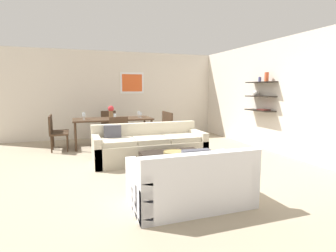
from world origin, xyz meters
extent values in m
plane|color=tan|center=(0.00, 0.00, 0.00)|extent=(18.00, 18.00, 0.00)
cube|color=silver|center=(0.30, 3.53, 1.35)|extent=(8.40, 0.06, 2.70)
cube|color=white|center=(0.25, 3.48, 1.73)|extent=(0.76, 0.02, 0.68)
cube|color=#E55926|center=(0.25, 3.47, 1.73)|extent=(0.64, 0.01, 0.54)
cube|color=silver|center=(3.03, 0.60, 1.35)|extent=(0.06, 8.20, 2.70)
cube|color=black|center=(2.86, 0.46, 1.70)|extent=(0.28, 0.90, 0.02)
cube|color=black|center=(2.86, 0.46, 1.35)|extent=(0.28, 0.90, 0.02)
cube|color=black|center=(2.86, 0.46, 1.00)|extent=(0.28, 0.90, 0.02)
cylinder|color=#D85933|center=(2.86, 0.26, 1.82)|extent=(0.10, 0.10, 0.22)
sphere|color=silver|center=(2.86, 0.64, 1.43)|extent=(0.14, 0.14, 0.14)
cylinder|color=#4C518C|center=(2.86, 0.51, 1.77)|extent=(0.07, 0.07, 0.12)
cube|color=#4C1E19|center=(2.86, 0.31, 1.03)|extent=(0.20, 0.28, 0.03)
cube|color=beige|center=(-0.06, 0.30, 0.21)|extent=(2.37, 0.90, 0.42)
cube|color=beige|center=(-0.06, 0.67, 0.60)|extent=(2.37, 0.16, 0.36)
cube|color=beige|center=(-1.17, 0.30, 0.30)|extent=(0.14, 0.90, 0.60)
cube|color=beige|center=(1.06, 0.30, 0.30)|extent=(0.14, 0.90, 0.60)
cube|color=beige|center=(-0.75, 0.26, 0.47)|extent=(0.68, 0.70, 0.10)
cube|color=beige|center=(-0.06, 0.26, 0.47)|extent=(0.68, 0.70, 0.10)
cube|color=beige|center=(0.64, 0.26, 0.47)|extent=(0.68, 0.70, 0.10)
cube|color=#4C4C56|center=(-0.81, 0.49, 0.60)|extent=(0.37, 0.17, 0.36)
cube|color=white|center=(-0.14, -2.00, 0.21)|extent=(1.56, 0.90, 0.42)
cube|color=white|center=(-0.14, -2.37, 0.60)|extent=(1.56, 0.16, 0.36)
cube|color=white|center=(0.57, -2.00, 0.30)|extent=(0.14, 0.90, 0.60)
cube|color=white|center=(-0.85, -2.00, 0.30)|extent=(0.14, 0.90, 0.60)
cube|color=white|center=(0.18, -1.96, 0.47)|extent=(0.62, 0.70, 0.10)
cube|color=white|center=(-0.46, -1.96, 0.47)|extent=(0.62, 0.70, 0.10)
cube|color=#4C4C56|center=(-0.14, -2.19, 0.60)|extent=(0.36, 0.13, 0.36)
cube|color=black|center=(0.11, -0.80, 0.19)|extent=(1.13, 0.92, 0.38)
cylinder|color=#99844C|center=(0.07, -0.81, 0.41)|extent=(0.36, 0.36, 0.05)
torus|color=#99844C|center=(0.07, -0.81, 0.43)|extent=(0.37, 0.37, 0.02)
cube|color=#422D1E|center=(-0.57, 2.14, 0.73)|extent=(2.07, 0.88, 0.04)
cylinder|color=#422D1E|center=(-1.55, 1.76, 0.35)|extent=(0.06, 0.06, 0.71)
cylinder|color=#422D1E|center=(0.40, 1.76, 0.35)|extent=(0.06, 0.06, 0.71)
cylinder|color=#422D1E|center=(-1.55, 2.52, 0.35)|extent=(0.06, 0.06, 0.71)
cylinder|color=#422D1E|center=(0.40, 2.52, 0.35)|extent=(0.06, 0.06, 0.71)
cube|color=#422D1E|center=(-0.57, 1.38, 0.43)|extent=(0.44, 0.44, 0.04)
cube|color=#422D1E|center=(-0.57, 1.18, 0.67)|extent=(0.44, 0.04, 0.43)
cylinder|color=#422D1E|center=(-0.39, 1.56, 0.21)|extent=(0.04, 0.04, 0.41)
cylinder|color=#422D1E|center=(-0.75, 1.56, 0.21)|extent=(0.04, 0.04, 0.41)
cylinder|color=#422D1E|center=(-0.39, 1.20, 0.21)|extent=(0.04, 0.04, 0.41)
cylinder|color=#422D1E|center=(-0.75, 1.20, 0.21)|extent=(0.04, 0.04, 0.41)
cube|color=#422D1E|center=(-0.57, 2.90, 0.43)|extent=(0.44, 0.44, 0.04)
cube|color=#422D1E|center=(-0.57, 3.10, 0.67)|extent=(0.44, 0.04, 0.43)
cylinder|color=#422D1E|center=(-0.75, 2.72, 0.21)|extent=(0.04, 0.04, 0.41)
cylinder|color=#422D1E|center=(-0.39, 2.72, 0.21)|extent=(0.04, 0.04, 0.41)
cylinder|color=#422D1E|center=(-0.75, 3.08, 0.21)|extent=(0.04, 0.04, 0.41)
cylinder|color=#422D1E|center=(-0.39, 3.08, 0.21)|extent=(0.04, 0.04, 0.41)
cube|color=#422D1E|center=(-1.93, 1.94, 0.43)|extent=(0.44, 0.44, 0.04)
cube|color=#422D1E|center=(-2.13, 1.94, 0.67)|extent=(0.04, 0.44, 0.43)
cylinder|color=#422D1E|center=(-1.75, 1.76, 0.21)|extent=(0.04, 0.04, 0.41)
cylinder|color=#422D1E|center=(-1.75, 2.12, 0.21)|extent=(0.04, 0.04, 0.41)
cylinder|color=#422D1E|center=(-2.11, 1.76, 0.21)|extent=(0.04, 0.04, 0.41)
cylinder|color=#422D1E|center=(-2.11, 2.12, 0.21)|extent=(0.04, 0.04, 0.41)
cube|color=#422D1E|center=(-1.93, 2.34, 0.43)|extent=(0.44, 0.44, 0.04)
cube|color=#422D1E|center=(-2.13, 2.34, 0.67)|extent=(0.04, 0.44, 0.43)
cylinder|color=#422D1E|center=(-1.75, 2.16, 0.21)|extent=(0.04, 0.04, 0.41)
cylinder|color=#422D1E|center=(-1.75, 2.52, 0.21)|extent=(0.04, 0.04, 0.41)
cylinder|color=#422D1E|center=(-2.11, 2.16, 0.21)|extent=(0.04, 0.04, 0.41)
cylinder|color=#422D1E|center=(-2.11, 2.52, 0.21)|extent=(0.04, 0.04, 0.41)
cube|color=#422D1E|center=(0.78, 2.34, 0.43)|extent=(0.44, 0.44, 0.04)
cube|color=#422D1E|center=(0.98, 2.34, 0.67)|extent=(0.04, 0.44, 0.43)
cylinder|color=#422D1E|center=(0.60, 2.52, 0.21)|extent=(0.04, 0.04, 0.41)
cylinder|color=#422D1E|center=(0.60, 2.16, 0.21)|extent=(0.04, 0.04, 0.41)
cylinder|color=#422D1E|center=(0.96, 2.52, 0.21)|extent=(0.04, 0.04, 0.41)
cylinder|color=#422D1E|center=(0.96, 2.16, 0.21)|extent=(0.04, 0.04, 0.41)
cube|color=#422D1E|center=(0.78, 1.94, 0.43)|extent=(0.44, 0.44, 0.04)
cube|color=#422D1E|center=(0.98, 1.94, 0.67)|extent=(0.04, 0.44, 0.43)
cylinder|color=#422D1E|center=(0.60, 2.12, 0.21)|extent=(0.04, 0.04, 0.41)
cylinder|color=#422D1E|center=(0.60, 1.76, 0.21)|extent=(0.04, 0.04, 0.41)
cylinder|color=#422D1E|center=(0.96, 2.12, 0.21)|extent=(0.04, 0.04, 0.41)
cylinder|color=#422D1E|center=(0.96, 1.76, 0.21)|extent=(0.04, 0.04, 0.41)
cylinder|color=silver|center=(-0.57, 2.52, 0.75)|extent=(0.06, 0.06, 0.01)
cylinder|color=silver|center=(-0.57, 2.52, 0.79)|extent=(0.01, 0.01, 0.06)
cylinder|color=silver|center=(-0.57, 2.52, 0.86)|extent=(0.06, 0.06, 0.10)
cylinder|color=silver|center=(0.17, 2.25, 0.75)|extent=(0.06, 0.06, 0.01)
cylinder|color=silver|center=(0.17, 2.25, 0.79)|extent=(0.01, 0.01, 0.06)
cylinder|color=silver|center=(0.17, 2.25, 0.87)|extent=(0.07, 0.07, 0.10)
cylinder|color=silver|center=(-1.32, 2.25, 0.75)|extent=(0.06, 0.06, 0.01)
cylinder|color=silver|center=(-1.32, 2.25, 0.80)|extent=(0.01, 0.01, 0.09)
cylinder|color=silver|center=(-1.32, 2.25, 0.89)|extent=(0.08, 0.08, 0.08)
cylinder|color=silver|center=(-0.57, 1.76, 0.75)|extent=(0.06, 0.06, 0.01)
cylinder|color=silver|center=(-0.57, 1.76, 0.79)|extent=(0.01, 0.01, 0.07)
cylinder|color=silver|center=(-0.57, 1.76, 0.87)|extent=(0.06, 0.06, 0.09)
cylinder|color=silver|center=(-1.32, 2.03, 0.75)|extent=(0.06, 0.06, 0.01)
cylinder|color=silver|center=(-1.32, 2.03, 0.80)|extent=(0.01, 0.01, 0.08)
cylinder|color=silver|center=(-1.32, 2.03, 0.87)|extent=(0.07, 0.07, 0.07)
cylinder|color=silver|center=(0.17, 2.03, 0.75)|extent=(0.06, 0.06, 0.01)
cylinder|color=silver|center=(0.17, 2.03, 0.79)|extent=(0.01, 0.01, 0.06)
cylinder|color=silver|center=(0.17, 2.03, 0.86)|extent=(0.06, 0.06, 0.09)
cylinder|color=olive|center=(-0.61, 2.19, 0.85)|extent=(0.11, 0.11, 0.20)
sphere|color=red|center=(-0.61, 2.19, 1.01)|extent=(0.16, 0.16, 0.16)
camera|label=1|loc=(-1.58, -5.20, 1.53)|focal=29.00mm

